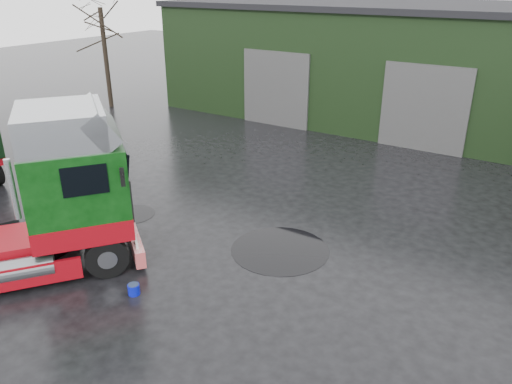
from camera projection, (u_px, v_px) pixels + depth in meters
ground at (204, 270)px, 14.08m from camera, size 100.00×100.00×0.00m
warehouse at (458, 65)px, 27.24m from camera, size 32.40×12.40×6.30m
wash_bucket at (134, 289)px, 12.94m from camera, size 0.40×0.40×0.29m
tree_left at (103, 37)px, 30.12m from camera, size 4.40×4.40×8.50m
tree_back_a at (383, 17)px, 38.31m from camera, size 4.40×4.40×9.50m
puddle_0 at (17, 244)px, 15.42m from camera, size 3.66×3.66×0.01m
puddle_1 at (280, 250)px, 15.09m from camera, size 2.99×2.99×0.01m
puddle_2 at (78, 213)px, 17.43m from camera, size 2.83×2.83×0.01m
puddle_4 at (133, 214)px, 17.37m from camera, size 1.52×1.52×0.01m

